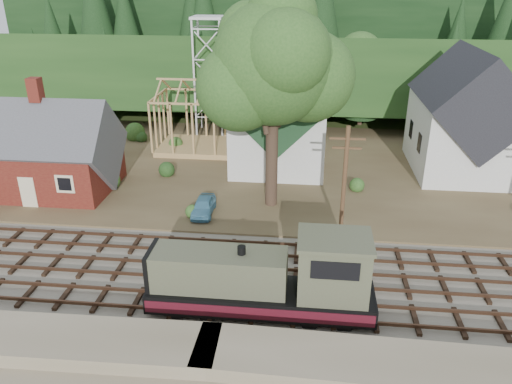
# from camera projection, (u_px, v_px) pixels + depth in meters

# --- Properties ---
(ground) EXTENTS (140.00, 140.00, 0.00)m
(ground) POSITION_uv_depth(u_px,v_px,m) (224.00, 279.00, 29.37)
(ground) COLOR #384C1E
(ground) RESTS_ON ground
(railroad_bed) EXTENTS (64.00, 11.00, 0.16)m
(railroad_bed) POSITION_uv_depth(u_px,v_px,m) (224.00, 277.00, 29.33)
(railroad_bed) COLOR #726B5B
(railroad_bed) RESTS_ON ground
(village_flat) EXTENTS (64.00, 26.00, 0.30)m
(village_flat) POSITION_uv_depth(u_px,v_px,m) (256.00, 167.00, 45.66)
(village_flat) COLOR brown
(village_flat) RESTS_ON ground
(hillside) EXTENTS (70.00, 28.96, 12.74)m
(hillside) POSITION_uv_depth(u_px,v_px,m) (275.00, 105.00, 67.53)
(hillside) COLOR #1E3F19
(hillside) RESTS_ON ground
(ridge) EXTENTS (80.00, 20.00, 12.00)m
(ridge) POSITION_uv_depth(u_px,v_px,m) (282.00, 81.00, 82.07)
(ridge) COLOR black
(ridge) RESTS_ON ground
(depot) EXTENTS (10.80, 7.41, 9.00)m
(depot) POSITION_uv_depth(u_px,v_px,m) (47.00, 155.00, 39.63)
(depot) COLOR #561513
(depot) RESTS_ON village_flat
(church) EXTENTS (8.40, 15.17, 13.00)m
(church) POSITION_uv_depth(u_px,v_px,m) (280.00, 109.00, 44.95)
(church) COLOR silver
(church) RESTS_ON village_flat
(farmhouse) EXTENTS (8.40, 10.80, 10.60)m
(farmhouse) POSITION_uv_depth(u_px,v_px,m) (465.00, 120.00, 42.89)
(farmhouse) COLOR silver
(farmhouse) RESTS_ON village_flat
(timber_frame) EXTENTS (8.20, 6.20, 6.99)m
(timber_frame) POSITION_uv_depth(u_px,v_px,m) (200.00, 120.00, 48.62)
(timber_frame) COLOR tan
(timber_frame) RESTS_ON village_flat
(lattice_tower) EXTENTS (3.20, 3.20, 12.12)m
(lattice_tower) POSITION_uv_depth(u_px,v_px,m) (209.00, 41.00, 51.33)
(lattice_tower) COLOR silver
(lattice_tower) RESTS_ON village_flat
(big_tree) EXTENTS (10.90, 8.40, 14.70)m
(big_tree) POSITION_uv_depth(u_px,v_px,m) (275.00, 72.00, 34.17)
(big_tree) COLOR #38281E
(big_tree) RESTS_ON village_flat
(telegraph_pole_near) EXTENTS (2.20, 0.28, 8.00)m
(telegraph_pole_near) POSITION_uv_depth(u_px,v_px,m) (344.00, 183.00, 31.68)
(telegraph_pole_near) COLOR #4C331E
(telegraph_pole_near) RESTS_ON ground
(locomotive) EXTENTS (11.50, 2.88, 4.62)m
(locomotive) POSITION_uv_depth(u_px,v_px,m) (269.00, 281.00, 25.52)
(locomotive) COLOR black
(locomotive) RESTS_ON railroad_bed
(car_blue) EXTENTS (1.52, 3.65, 1.24)m
(car_blue) POSITION_uv_depth(u_px,v_px,m) (204.00, 206.00, 36.33)
(car_blue) COLOR #5495B4
(car_blue) RESTS_ON village_flat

